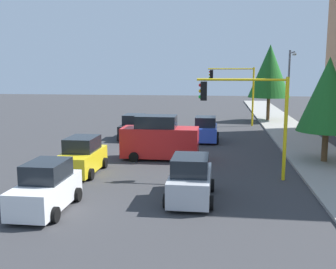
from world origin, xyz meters
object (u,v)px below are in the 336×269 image
object	(u,v)px
car_yellow	(82,157)
tree_roadside_near	(328,95)
traffic_signal_near_left	(249,107)
car_black	(134,128)
delivery_van_red	(159,139)
car_silver	(190,180)
car_white	(46,188)
street_lamp_curbside	(289,87)
car_blue	(206,130)
tree_roadside_far	(270,71)
traffic_signal_far_left	(235,85)

from	to	relation	value
car_yellow	tree_roadside_near	bearing A→B (deg)	105.97
traffic_signal_near_left	tree_roadside_near	distance (m)	6.31
car_black	delivery_van_red	bearing A→B (deg)	23.96
tree_roadside_near	car_silver	bearing A→B (deg)	-44.11
traffic_signal_near_left	tree_roadside_near	bearing A→B (deg)	129.41
car_silver	car_white	xyz separation A→B (m)	(2.01, -5.68, -0.00)
street_lamp_curbside	car_black	xyz separation A→B (m)	(-1.60, -11.94, -3.45)
car_silver	car_black	xyz separation A→B (m)	(-14.97, -5.72, -0.00)
car_yellow	car_black	bearing A→B (deg)	177.39
traffic_signal_near_left	car_yellow	size ratio (longest dim) A/B	1.28
car_silver	car_yellow	bearing A→B (deg)	-121.56
traffic_signal_near_left	car_blue	distance (m)	11.32
traffic_signal_near_left	street_lamp_curbside	bearing A→B (deg)	159.63
traffic_signal_near_left	tree_roadside_near	world-z (taller)	tree_roadside_near
delivery_van_red	car_blue	bearing A→B (deg)	158.13
delivery_van_red	car_yellow	size ratio (longest dim) A/B	1.17
traffic_signal_near_left	car_blue	world-z (taller)	traffic_signal_near_left
tree_roadside_far	traffic_signal_far_left	bearing A→B (deg)	-43.40
tree_roadside_far	delivery_van_red	xyz separation A→B (m)	(20.00, -9.03, -4.13)
car_silver	delivery_van_red	bearing A→B (deg)	-162.07
tree_roadside_near	car_white	distance (m)	16.75
tree_roadside_near	car_silver	size ratio (longest dim) A/B	1.58
traffic_signal_far_left	car_silver	size ratio (longest dim) A/B	1.44
traffic_signal_near_left	car_yellow	distance (m)	9.32
tree_roadside_near	car_silver	world-z (taller)	tree_roadside_near
tree_roadside_far	car_white	size ratio (longest dim) A/B	2.09
street_lamp_curbside	tree_roadside_near	world-z (taller)	street_lamp_curbside
street_lamp_curbside	traffic_signal_near_left	bearing A→B (deg)	-20.37
car_blue	car_black	bearing A→B (deg)	-95.29
street_lamp_curbside	car_white	size ratio (longest dim) A/B	1.78
car_yellow	car_white	distance (m)	5.86
car_black	car_white	world-z (taller)	same
delivery_van_red	car_black	size ratio (longest dim) A/B	1.26
traffic_signal_far_left	car_blue	bearing A→B (deg)	-15.42
traffic_signal_near_left	car_blue	bearing A→B (deg)	-166.87
tree_roadside_near	delivery_van_red	world-z (taller)	tree_roadside_near
tree_roadside_near	car_black	world-z (taller)	tree_roadside_near
street_lamp_curbside	delivery_van_red	xyz separation A→B (m)	(5.61, -8.73, -3.07)
tree_roadside_near	delivery_van_red	distance (m)	10.44
car_black	car_blue	size ratio (longest dim) A/B	1.04
traffic_signal_near_left	street_lamp_curbside	xyz separation A→B (m)	(-9.61, 3.57, 0.60)
tree_roadside_far	car_silver	bearing A→B (deg)	-13.22
tree_roadside_near	car_silver	distance (m)	11.29
traffic_signal_far_left	car_blue	xyz separation A→B (m)	(9.33, -2.57, -3.21)
traffic_signal_far_left	car_white	xyz separation A→B (m)	(25.77, -8.42, -3.21)
traffic_signal_far_left	tree_roadside_near	xyz separation A→B (m)	(16.00, 4.78, 0.05)
traffic_signal_far_left	car_yellow	world-z (taller)	traffic_signal_far_left
car_white	delivery_van_red	bearing A→B (deg)	162.04
traffic_signal_far_left	delivery_van_red	distance (m)	17.07
car_silver	car_blue	world-z (taller)	same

